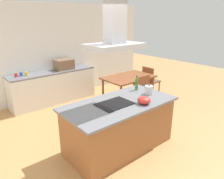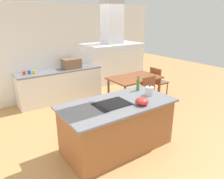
# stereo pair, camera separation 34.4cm
# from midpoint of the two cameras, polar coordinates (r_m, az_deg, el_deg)

# --- Properties ---
(ground) EXTENTS (16.00, 16.00, 0.00)m
(ground) POSITION_cam_midpoint_polar(r_m,az_deg,el_deg) (5.23, -6.53, -7.51)
(ground) COLOR tan
(wall_back) EXTENTS (7.20, 0.10, 2.70)m
(wall_back) POSITION_cam_midpoint_polar(r_m,az_deg,el_deg) (6.36, -14.71, 9.59)
(wall_back) COLOR white
(wall_back) RESTS_ON ground
(kitchen_island) EXTENTS (2.03, 1.04, 0.90)m
(kitchen_island) POSITION_cam_midpoint_polar(r_m,az_deg,el_deg) (3.91, 4.01, -9.67)
(kitchen_island) COLOR #995B33
(kitchen_island) RESTS_ON ground
(cooktop) EXTENTS (0.60, 0.44, 0.01)m
(cooktop) POSITION_cam_midpoint_polar(r_m,az_deg,el_deg) (3.64, 2.71, -3.94)
(cooktop) COLOR black
(cooktop) RESTS_ON kitchen_island
(tea_kettle) EXTENTS (0.21, 0.16, 0.19)m
(tea_kettle) POSITION_cam_midpoint_polar(r_m,az_deg,el_deg) (4.13, 12.42, -0.44)
(tea_kettle) COLOR silver
(tea_kettle) RESTS_ON kitchen_island
(olive_oil_bottle) EXTENTS (0.06, 0.06, 0.30)m
(olive_oil_bottle) POSITION_cam_midpoint_polar(r_m,az_deg,el_deg) (4.33, 9.27, 1.29)
(olive_oil_bottle) COLOR #47722D
(olive_oil_bottle) RESTS_ON kitchen_island
(mixing_bowl) EXTENTS (0.23, 0.23, 0.13)m
(mixing_bowl) POSITION_cam_midpoint_polar(r_m,az_deg,el_deg) (3.67, 10.74, -3.17)
(mixing_bowl) COLOR red
(mixing_bowl) RESTS_ON kitchen_island
(back_counter) EXTENTS (2.39, 0.62, 0.90)m
(back_counter) POSITION_cam_midpoint_polar(r_m,az_deg,el_deg) (6.26, -12.11, 1.15)
(back_counter) COLOR silver
(back_counter) RESTS_ON ground
(countertop_microwave) EXTENTS (0.50, 0.38, 0.28)m
(countertop_microwave) POSITION_cam_midpoint_polar(r_m,az_deg,el_deg) (6.26, -9.33, 6.92)
(countertop_microwave) COLOR brown
(countertop_microwave) RESTS_ON back_counter
(coffee_mug_red) EXTENTS (0.08, 0.08, 0.09)m
(coffee_mug_red) POSITION_cam_midpoint_polar(r_m,az_deg,el_deg) (5.88, -21.06, 4.15)
(coffee_mug_red) COLOR red
(coffee_mug_red) RESTS_ON back_counter
(coffee_mug_blue) EXTENTS (0.08, 0.08, 0.09)m
(coffee_mug_blue) POSITION_cam_midpoint_polar(r_m,az_deg,el_deg) (5.93, -19.87, 4.41)
(coffee_mug_blue) COLOR #2D56B2
(coffee_mug_blue) RESTS_ON back_counter
(coffee_mug_yellow) EXTENTS (0.08, 0.08, 0.09)m
(coffee_mug_yellow) POSITION_cam_midpoint_polar(r_m,az_deg,el_deg) (5.91, -18.67, 4.50)
(coffee_mug_yellow) COLOR gold
(coffee_mug_yellow) RESTS_ON back_counter
(dining_table) EXTENTS (1.40, 0.90, 0.75)m
(dining_table) POSITION_cam_midpoint_polar(r_m,az_deg,el_deg) (5.91, 7.73, 2.53)
(dining_table) COLOR brown
(dining_table) RESTS_ON ground
(chair_at_right_end) EXTENTS (0.42, 0.42, 0.89)m
(chair_at_right_end) POSITION_cam_midpoint_polar(r_m,az_deg,el_deg) (6.58, 13.57, 2.46)
(chair_at_right_end) COLOR brown
(chair_at_right_end) RESTS_ON ground
(chair_facing_island) EXTENTS (0.42, 0.42, 0.89)m
(chair_facing_island) POSITION_cam_midpoint_polar(r_m,az_deg,el_deg) (5.51, 12.31, -0.69)
(chair_facing_island) COLOR brown
(chair_facing_island) RESTS_ON ground
(range_hood) EXTENTS (0.90, 0.55, 0.78)m
(range_hood) POSITION_cam_midpoint_polar(r_m,az_deg,el_deg) (3.36, 3.04, 15.16)
(range_hood) COLOR #ADADB2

